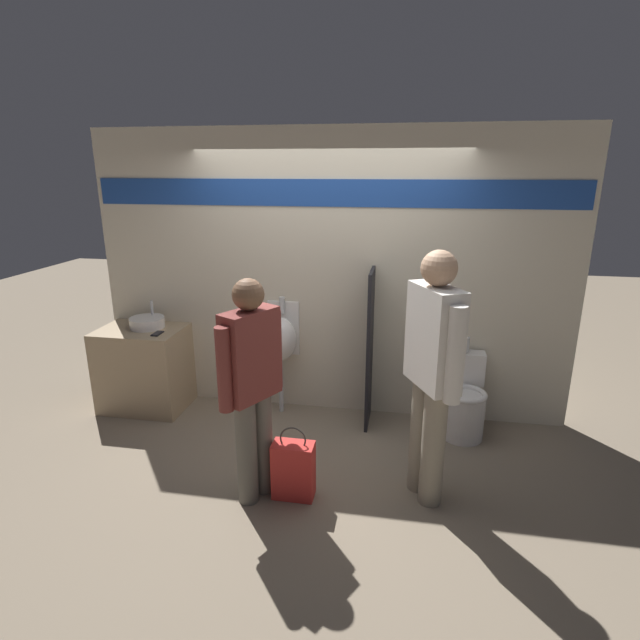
{
  "coord_description": "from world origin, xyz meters",
  "views": [
    {
      "loc": [
        0.74,
        -3.97,
        2.34
      ],
      "look_at": [
        0.0,
        0.17,
        1.05
      ],
      "focal_mm": 28.0,
      "sensor_mm": 36.0,
      "label": 1
    }
  ],
  "objects_px": {
    "urinal_near_counter": "(280,339)",
    "person_in_vest": "(432,368)",
    "cell_phone": "(157,334)",
    "shopping_bag": "(293,470)",
    "person_with_lanyard": "(252,383)",
    "sink_basin": "(147,322)",
    "toilet": "(464,403)"
  },
  "relations": [
    {
      "from": "person_with_lanyard",
      "to": "shopping_bag",
      "type": "height_order",
      "value": "person_with_lanyard"
    },
    {
      "from": "sink_basin",
      "to": "person_in_vest",
      "type": "height_order",
      "value": "person_in_vest"
    },
    {
      "from": "person_with_lanyard",
      "to": "sink_basin",
      "type": "bearing_deg",
      "value": 78.03
    },
    {
      "from": "urinal_near_counter",
      "to": "person_in_vest",
      "type": "bearing_deg",
      "value": -39.08
    },
    {
      "from": "sink_basin",
      "to": "cell_phone",
      "type": "height_order",
      "value": "sink_basin"
    },
    {
      "from": "sink_basin",
      "to": "person_in_vest",
      "type": "xyz_separation_m",
      "value": [
        2.7,
        -1.03,
        0.13
      ]
    },
    {
      "from": "person_with_lanyard",
      "to": "person_in_vest",
      "type": "bearing_deg",
      "value": -50.83
    },
    {
      "from": "cell_phone",
      "to": "person_in_vest",
      "type": "bearing_deg",
      "value": -18.84
    },
    {
      "from": "toilet",
      "to": "person_in_vest",
      "type": "distance_m",
      "value": 1.25
    },
    {
      "from": "cell_phone",
      "to": "person_with_lanyard",
      "type": "height_order",
      "value": "person_with_lanyard"
    },
    {
      "from": "cell_phone",
      "to": "urinal_near_counter",
      "type": "bearing_deg",
      "value": 13.05
    },
    {
      "from": "urinal_near_counter",
      "to": "shopping_bag",
      "type": "height_order",
      "value": "urinal_near_counter"
    },
    {
      "from": "sink_basin",
      "to": "shopping_bag",
      "type": "xyz_separation_m",
      "value": [
        1.75,
        -1.23,
        -0.66
      ]
    },
    {
      "from": "cell_phone",
      "to": "shopping_bag",
      "type": "height_order",
      "value": "cell_phone"
    },
    {
      "from": "cell_phone",
      "to": "person_with_lanyard",
      "type": "relative_size",
      "value": 0.08
    },
    {
      "from": "sink_basin",
      "to": "urinal_near_counter",
      "type": "distance_m",
      "value": 1.33
    },
    {
      "from": "cell_phone",
      "to": "person_in_vest",
      "type": "relative_size",
      "value": 0.08
    },
    {
      "from": "toilet",
      "to": "shopping_bag",
      "type": "bearing_deg",
      "value": -138.41
    },
    {
      "from": "person_in_vest",
      "to": "toilet",
      "type": "bearing_deg",
      "value": -47.45
    },
    {
      "from": "person_with_lanyard",
      "to": "toilet",
      "type": "bearing_deg",
      "value": -24.34
    },
    {
      "from": "cell_phone",
      "to": "shopping_bag",
      "type": "relative_size",
      "value": 0.25
    },
    {
      "from": "toilet",
      "to": "person_with_lanyard",
      "type": "xyz_separation_m",
      "value": [
        -1.58,
        -1.2,
        0.6
      ]
    },
    {
      "from": "cell_phone",
      "to": "person_in_vest",
      "type": "distance_m",
      "value": 2.65
    },
    {
      "from": "urinal_near_counter",
      "to": "cell_phone",
      "type": "bearing_deg",
      "value": -166.95
    },
    {
      "from": "urinal_near_counter",
      "to": "person_in_vest",
      "type": "distance_m",
      "value": 1.79
    },
    {
      "from": "sink_basin",
      "to": "toilet",
      "type": "relative_size",
      "value": 0.39
    },
    {
      "from": "person_in_vest",
      "to": "person_with_lanyard",
      "type": "xyz_separation_m",
      "value": [
        -1.23,
        -0.23,
        -0.1
      ]
    },
    {
      "from": "urinal_near_counter",
      "to": "person_in_vest",
      "type": "relative_size",
      "value": 0.63
    },
    {
      "from": "toilet",
      "to": "person_in_vest",
      "type": "relative_size",
      "value": 0.47
    },
    {
      "from": "sink_basin",
      "to": "person_with_lanyard",
      "type": "bearing_deg",
      "value": -40.55
    },
    {
      "from": "toilet",
      "to": "person_in_vest",
      "type": "bearing_deg",
      "value": -110.3
    },
    {
      "from": "person_in_vest",
      "to": "shopping_bag",
      "type": "height_order",
      "value": "person_in_vest"
    }
  ]
}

